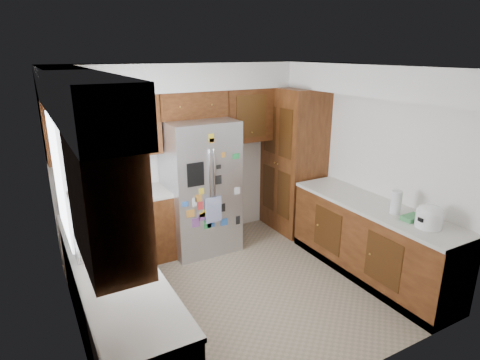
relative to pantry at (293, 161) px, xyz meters
name	(u,v)px	position (x,y,z in m)	size (l,w,h in m)	color
floor	(244,288)	(-1.50, -1.15, -1.07)	(3.60, 3.60, 0.00)	tan
room_shell	(220,130)	(-1.61, -0.79, 0.75)	(3.64, 3.24, 2.52)	white
left_counter_run	(123,287)	(-2.86, -1.12, -0.65)	(1.36, 3.20, 0.92)	#401E0C
right_counter_run	(371,243)	(0.00, -1.62, -0.65)	(0.63, 2.25, 0.92)	#401E0C
pantry	(293,161)	(0.00, 0.00, 0.00)	(0.60, 0.90, 2.15)	#401E0C
fridge	(200,186)	(-1.50, 0.05, -0.17)	(0.90, 0.79, 1.80)	#A7A6AC
bridge_cabinet	(191,104)	(-1.50, 0.28, 0.90)	(0.96, 0.34, 0.35)	#401E0C
fridge_top_items	(188,81)	(-1.54, 0.26, 1.20)	(0.60, 0.32, 0.25)	#1F21A8
sink_assembly	(101,235)	(-3.00, -1.05, -0.09)	(0.52, 0.70, 0.37)	silver
left_counter_clutter	(91,203)	(-2.96, -0.30, -0.02)	(0.27, 0.80, 0.38)	black
rice_cooker	(430,216)	(0.00, -2.33, -0.03)	(0.28, 0.27, 0.24)	white
paper_towel	(396,202)	(-0.01, -1.91, -0.02)	(0.12, 0.12, 0.26)	white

